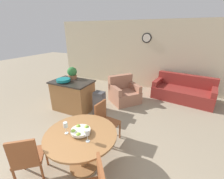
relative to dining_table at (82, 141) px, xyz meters
The scene contains 13 objects.
wall_back 4.66m from the dining_table, 91.95° to the left, with size 8.00×0.09×2.70m.
dining_table is the anchor object (origin of this frame).
dining_chair_near_left 0.84m from the dining_table, 135.86° to the right, with size 0.59×0.59×0.90m.
dining_chair_far_side 0.84m from the dining_table, 89.14° to the left, with size 0.46×0.46×0.90m.
fruit_bowl 0.22m from the dining_table, 38.74° to the right, with size 0.32×0.32×0.10m.
wine_glass_left 0.40m from the dining_table, 155.69° to the right, with size 0.07×0.07×0.21m.
wine_glass_right 0.40m from the dining_table, 27.63° to the right, with size 0.07×0.07×0.21m.
kitchen_island 2.26m from the dining_table, 132.57° to the left, with size 1.19×0.80×0.92m.
teal_bowl 2.30m from the dining_table, 138.35° to the left, with size 0.39×0.39×0.10m.
potted_plant 2.57m from the dining_table, 131.52° to the left, with size 0.29×0.29×0.37m.
trash_bin 1.86m from the dining_table, 110.59° to the left, with size 0.30×0.25×0.70m.
couch 4.18m from the dining_table, 68.72° to the left, with size 2.08×1.24×0.84m.
armchair 2.87m from the dining_table, 96.33° to the left, with size 1.20×1.20×0.88m.
Camera 1 is at (1.49, -0.86, 2.31)m, focal length 24.00 mm.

